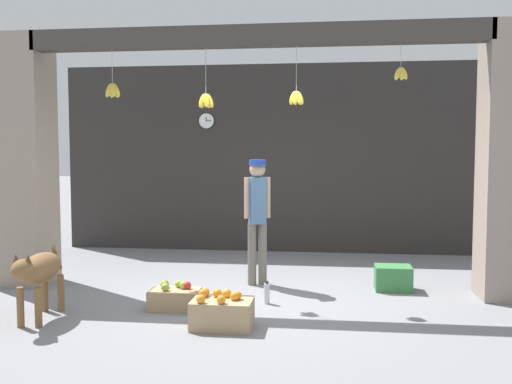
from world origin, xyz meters
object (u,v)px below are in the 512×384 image
at_px(shopkeeper, 257,212).
at_px(wall_clock, 207,121).
at_px(fruit_crate_oranges, 222,312).
at_px(fruit_crate_apples, 175,298).
at_px(produce_box_green, 393,278).
at_px(dog, 39,271).
at_px(water_bottle, 267,293).

height_order(shopkeeper, wall_clock, wall_clock).
bearing_deg(fruit_crate_oranges, fruit_crate_apples, 137.17).
bearing_deg(wall_clock, produce_box_green, -41.03).
distance_m(dog, fruit_crate_apples, 1.44).
xyz_separation_m(dog, produce_box_green, (3.72, 1.74, -0.36)).
height_order(fruit_crate_oranges, water_bottle, fruit_crate_oranges).
bearing_deg(water_bottle, dog, -157.59).
relative_size(shopkeeper, fruit_crate_apples, 3.01).
distance_m(shopkeeper, wall_clock, 2.99).
bearing_deg(fruit_crate_apples, shopkeeper, 58.52).
bearing_deg(produce_box_green, fruit_crate_oranges, -136.52).
bearing_deg(fruit_crate_apples, produce_box_green, 25.02).
relative_size(fruit_crate_apples, water_bottle, 2.09).
bearing_deg(water_bottle, shopkeeper, 103.74).
relative_size(fruit_crate_oranges, water_bottle, 2.30).
bearing_deg(fruit_crate_oranges, wall_clock, 103.92).
height_order(dog, fruit_crate_apples, dog).
height_order(shopkeeper, fruit_crate_oranges, shopkeeper).
xyz_separation_m(dog, water_bottle, (2.23, 0.92, -0.39)).
bearing_deg(shopkeeper, produce_box_green, 156.84).
distance_m(shopkeeper, produce_box_green, 1.89).
relative_size(produce_box_green, wall_clock, 1.63).
xyz_separation_m(fruit_crate_oranges, water_bottle, (0.35, 0.92, -0.03)).
height_order(dog, water_bottle, dog).
relative_size(shopkeeper, produce_box_green, 3.65).
distance_m(fruit_crate_apples, water_bottle, 1.03).
height_order(fruit_crate_apples, water_bottle, fruit_crate_apples).
bearing_deg(wall_clock, dog, -101.10).
relative_size(shopkeeper, wall_clock, 5.96).
xyz_separation_m(fruit_crate_oranges, wall_clock, (-1.05, 4.25, 2.09)).
xyz_separation_m(water_bottle, wall_clock, (-1.40, 3.33, 2.12)).
xyz_separation_m(shopkeeper, produce_box_green, (1.71, -0.09, -0.79)).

